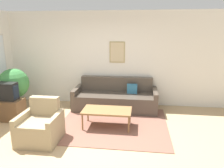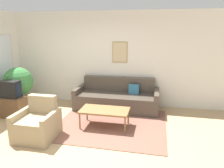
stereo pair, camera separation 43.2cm
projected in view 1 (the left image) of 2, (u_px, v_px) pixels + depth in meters
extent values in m
plane|color=tan|center=(78.00, 143.00, 4.34)|extent=(16.00, 16.00, 0.00)
cube|color=brown|center=(113.00, 124.00, 5.18)|extent=(2.53, 2.24, 0.01)
cube|color=white|center=(100.00, 59.00, 6.40)|extent=(8.00, 0.06, 2.70)
cube|color=tan|center=(117.00, 52.00, 6.24)|extent=(0.44, 0.03, 0.60)
cube|color=#CCB78E|center=(117.00, 52.00, 6.22)|extent=(0.38, 0.01, 0.54)
cube|color=#4C4238|center=(115.00, 101.00, 6.11)|extent=(2.06, 0.90, 0.45)
cube|color=#4C4238|center=(117.00, 84.00, 6.34)|extent=(2.06, 0.20, 0.41)
cube|color=#4C4238|center=(77.00, 98.00, 6.23)|extent=(0.12, 0.90, 0.59)
cube|color=#4C4238|center=(155.00, 101.00, 5.96)|extent=(0.12, 0.90, 0.59)
cube|color=teal|center=(132.00, 89.00, 6.07)|extent=(0.28, 0.10, 0.28)
cube|color=olive|center=(107.00, 111.00, 4.95)|extent=(1.10, 0.59, 0.04)
cylinder|color=olive|center=(82.00, 123.00, 4.82)|extent=(0.04, 0.04, 0.38)
cylinder|color=olive|center=(129.00, 125.00, 4.69)|extent=(0.04, 0.04, 0.38)
cylinder|color=olive|center=(88.00, 114.00, 5.31)|extent=(0.04, 0.04, 0.38)
cylinder|color=olive|center=(130.00, 116.00, 5.18)|extent=(0.04, 0.04, 0.38)
cube|color=brown|center=(8.00, 109.00, 5.42)|extent=(0.74, 0.47, 0.51)
cube|color=black|center=(6.00, 91.00, 5.31)|extent=(0.53, 0.28, 0.43)
cube|color=#192333|center=(16.00, 92.00, 5.27)|extent=(0.01, 0.23, 0.33)
cube|color=tan|center=(40.00, 131.00, 4.34)|extent=(0.59, 0.76, 0.45)
cube|color=tan|center=(45.00, 106.00, 4.53)|extent=(0.59, 0.16, 0.39)
cube|color=tan|center=(24.00, 127.00, 4.37)|extent=(0.09, 0.76, 0.57)
cube|color=tan|center=(56.00, 129.00, 4.29)|extent=(0.09, 0.76, 0.57)
cylinder|color=#383D42|center=(16.00, 108.00, 5.96)|extent=(0.25, 0.25, 0.22)
cylinder|color=#51381E|center=(16.00, 100.00, 5.91)|extent=(0.04, 0.04, 0.24)
sphere|color=#3D8442|center=(14.00, 83.00, 5.80)|extent=(0.79, 0.79, 0.79)
cylinder|color=slate|center=(16.00, 104.00, 6.28)|extent=(0.27, 0.27, 0.22)
cylinder|color=#51381E|center=(15.00, 97.00, 6.23)|extent=(0.04, 0.04, 0.18)
sphere|color=#3D8442|center=(14.00, 86.00, 6.15)|extent=(0.59, 0.59, 0.59)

